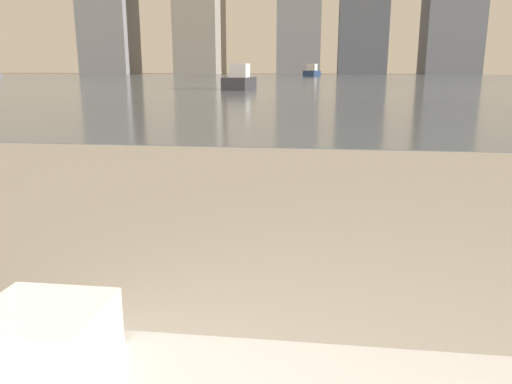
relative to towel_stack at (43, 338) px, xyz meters
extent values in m
cube|color=white|center=(0.00, 0.00, -0.04)|extent=(0.22, 0.21, 0.04)
cube|color=white|center=(0.00, 0.00, 0.00)|extent=(0.22, 0.21, 0.04)
cube|color=white|center=(0.00, 0.00, 0.04)|extent=(0.22, 0.21, 0.04)
cube|color=slate|center=(0.26, 61.04, -0.57)|extent=(180.00, 110.00, 0.01)
cube|color=#2D2D33|center=(-3.93, 26.46, -0.25)|extent=(1.38, 3.67, 0.63)
cube|color=silver|center=(-3.93, 26.46, 0.43)|extent=(0.95, 1.39, 0.73)
cube|color=navy|center=(-1.12, 79.36, -0.12)|extent=(2.73, 5.30, 0.88)
cube|color=silver|center=(-1.12, 79.36, 0.82)|extent=(1.62, 2.11, 1.01)
cube|color=slate|center=(-4.94, 117.04, 12.69)|extent=(9.62, 7.85, 26.54)
camera|label=1|loc=(0.50, -0.77, 0.48)|focal=35.00mm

